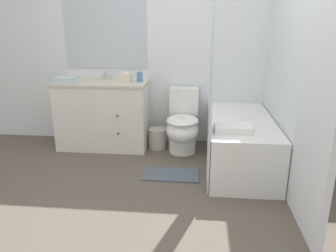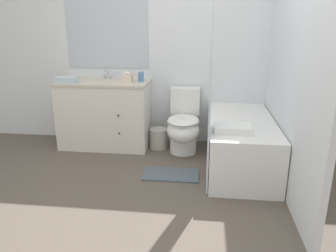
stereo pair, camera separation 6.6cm
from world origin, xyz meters
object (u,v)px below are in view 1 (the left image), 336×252
object	(u,v)px
bath_towel_folded	(233,128)
bath_mat	(171,174)
sink_faucet	(106,76)
wastebasket	(157,138)
bathtub	(240,142)
vanity_cabinet	(104,114)
toilet	(183,126)
soap_dispenser	(140,76)
hand_towel_folded	(65,80)
tissue_box	(126,78)

from	to	relation	value
bath_towel_folded	bath_mat	world-z (taller)	bath_towel_folded
sink_faucet	bath_towel_folded	size ratio (longest dim) A/B	0.41
bath_mat	wastebasket	bearing A→B (deg)	107.61
sink_faucet	bathtub	xyz separation A→B (m)	(1.63, -0.65, -0.60)
vanity_cabinet	bath_mat	bearing A→B (deg)	-40.21
vanity_cabinet	bath_mat	world-z (taller)	vanity_cabinet
toilet	sink_faucet	bearing A→B (deg)	163.29
sink_faucet	bathtub	bearing A→B (deg)	-21.63
vanity_cabinet	soap_dispenser	size ratio (longest dim) A/B	7.73
wastebasket	hand_towel_folded	bearing A→B (deg)	-172.05
vanity_cabinet	tissue_box	xyz separation A→B (m)	(0.31, -0.04, 0.46)
vanity_cabinet	bath_towel_folded	size ratio (longest dim) A/B	3.23
tissue_box	bath_mat	distance (m)	1.29
bathtub	bath_towel_folded	size ratio (longest dim) A/B	4.22
wastebasket	bath_towel_folded	bearing A→B (deg)	-45.93
hand_towel_folded	bath_towel_folded	distance (m)	2.05
toilet	bath_towel_folded	bearing A→B (deg)	-56.37
sink_faucet	tissue_box	xyz separation A→B (m)	(0.31, -0.23, 0.02)
sink_faucet	hand_towel_folded	bearing A→B (deg)	-137.94
vanity_cabinet	hand_towel_folded	size ratio (longest dim) A/B	4.69
vanity_cabinet	bath_towel_folded	distance (m)	1.74
wastebasket	tissue_box	xyz separation A→B (m)	(-0.36, -0.03, 0.76)
vanity_cabinet	sink_faucet	bearing A→B (deg)	90.00
soap_dispenser	bathtub	bearing A→B (deg)	-21.75
bath_towel_folded	sink_faucet	bearing A→B (deg)	144.67
bath_towel_folded	bath_mat	xyz separation A→B (m)	(-0.59, 0.10, -0.56)
bath_towel_folded	bath_mat	distance (m)	0.82
bathtub	bath_mat	distance (m)	0.83
bath_mat	hand_towel_folded	bearing A→B (deg)	155.00
vanity_cabinet	soap_dispenser	bearing A→B (deg)	1.76
soap_dispenser	bath_towel_folded	bearing A→B (deg)	-40.41
soap_dispenser	sink_faucet	bearing A→B (deg)	158.67
bathtub	soap_dispenser	distance (m)	1.40
sink_faucet	bathtub	distance (m)	1.85
bathtub	bath_mat	size ratio (longest dim) A/B	2.53
toilet	wastebasket	distance (m)	0.39
bath_mat	toilet	bearing A→B (deg)	83.37
soap_dispenser	bath_mat	size ratio (longest dim) A/B	0.25
vanity_cabinet	toilet	world-z (taller)	vanity_cabinet
soap_dispenser	bath_towel_folded	xyz separation A→B (m)	(1.04, -0.88, -0.33)
toilet	hand_towel_folded	distance (m)	1.49
toilet	tissue_box	size ratio (longest dim) A/B	5.93
sink_faucet	bath_mat	xyz separation A→B (m)	(0.91, -0.97, -0.86)
sink_faucet	soap_dispenser	size ratio (longest dim) A/B	0.99
sink_faucet	toilet	xyz separation A→B (m)	(0.99, -0.30, -0.54)
sink_faucet	soap_dispenser	distance (m)	0.50
toilet	bath_mat	bearing A→B (deg)	-96.63
sink_faucet	wastebasket	distance (m)	1.02
sink_faucet	toilet	distance (m)	1.17
toilet	bathtub	xyz separation A→B (m)	(0.64, -0.35, -0.06)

